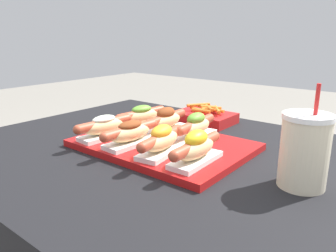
% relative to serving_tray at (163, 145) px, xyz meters
% --- Properties ---
extents(serving_tray, '(0.45, 0.32, 0.02)m').
position_rel_serving_tray_xyz_m(serving_tray, '(0.00, 0.00, 0.00)').
color(serving_tray, '#B71414').
rests_on(serving_tray, patio_table).
extents(hot_dog_0, '(0.07, 0.19, 0.06)m').
position_rel_serving_tray_xyz_m(hot_dog_0, '(-0.15, -0.07, 0.04)').
color(hot_dog_0, white).
rests_on(hot_dog_0, serving_tray).
extents(hot_dog_1, '(0.07, 0.19, 0.07)m').
position_rel_serving_tray_xyz_m(hot_dog_1, '(-0.05, -0.08, 0.04)').
color(hot_dog_1, white).
rests_on(hot_dog_1, serving_tray).
extents(hot_dog_2, '(0.08, 0.19, 0.07)m').
position_rel_serving_tray_xyz_m(hot_dog_2, '(0.06, -0.07, 0.04)').
color(hot_dog_2, white).
rests_on(hot_dog_2, serving_tray).
extents(hot_dog_3, '(0.06, 0.19, 0.08)m').
position_rel_serving_tray_xyz_m(hot_dog_3, '(0.15, -0.07, 0.04)').
color(hot_dog_3, white).
rests_on(hot_dog_3, serving_tray).
extents(hot_dog_4, '(0.08, 0.19, 0.07)m').
position_rel_serving_tray_xyz_m(hot_dog_4, '(-0.15, 0.08, 0.04)').
color(hot_dog_4, white).
rests_on(hot_dog_4, serving_tray).
extents(hot_dog_5, '(0.07, 0.19, 0.07)m').
position_rel_serving_tray_xyz_m(hot_dog_5, '(-0.06, 0.08, 0.04)').
color(hot_dog_5, white).
rests_on(hot_dog_5, serving_tray).
extents(hot_dog_6, '(0.07, 0.19, 0.07)m').
position_rel_serving_tray_xyz_m(hot_dog_6, '(0.05, 0.08, 0.04)').
color(hot_dog_6, white).
rests_on(hot_dog_6, serving_tray).
extents(sauce_bowl, '(0.07, 0.07, 0.02)m').
position_rel_serving_tray_xyz_m(sauce_bowl, '(-0.32, 0.07, 0.00)').
color(sauce_bowl, silver).
rests_on(sauce_bowl, patio_table).
extents(drink_cup, '(0.10, 0.10, 0.21)m').
position_rel_serving_tray_xyz_m(drink_cup, '(0.37, -0.00, 0.07)').
color(drink_cup, beige).
rests_on(drink_cup, patio_table).
extents(fries_basket, '(0.20, 0.14, 0.06)m').
position_rel_serving_tray_xyz_m(fries_basket, '(-0.06, 0.30, 0.01)').
color(fries_basket, '#B21919').
rests_on(fries_basket, patio_table).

